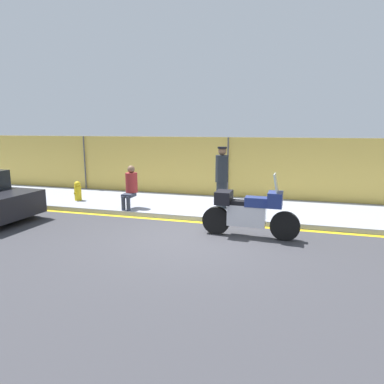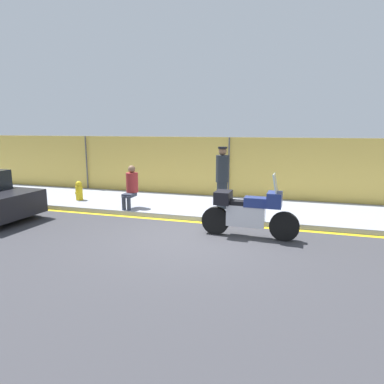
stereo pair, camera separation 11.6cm
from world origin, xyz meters
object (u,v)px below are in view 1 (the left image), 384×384
Objects in this scene: motorcycle at (249,211)px; person_seated_on_curb at (131,185)px; officer_standing at (222,177)px; fire_hydrant at (78,191)px.

person_seated_on_curb is (-3.71, 1.44, 0.23)m from motorcycle.
officer_standing is 2.87× the size of fire_hydrant.
person_seated_on_curb is at bearing 160.40° from motorcycle.
motorcycle is 1.23× the size of officer_standing.
officer_standing is at bearing 15.73° from person_seated_on_curb.
officer_standing reaches higher than fire_hydrant.
fire_hydrant is at bearing -177.28° from officer_standing.
motorcycle is at bearing -63.74° from officer_standing.
officer_standing is (-1.08, 2.18, 0.46)m from motorcycle.
officer_standing reaches higher than motorcycle.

